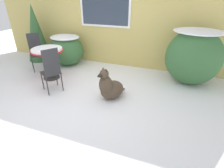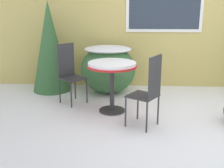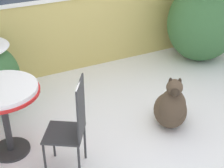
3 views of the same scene
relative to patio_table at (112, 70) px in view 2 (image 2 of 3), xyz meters
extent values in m
plane|color=white|center=(1.23, -0.64, -0.68)|extent=(16.00, 16.00, 0.00)
cube|color=tan|center=(1.23, 1.56, 0.80)|extent=(8.00, 0.06, 2.97)
ellipsoid|color=#386638|center=(-0.13, 1.00, -0.22)|extent=(1.05, 0.91, 0.92)
ellipsoid|color=white|center=(-0.13, 1.00, 0.18)|extent=(0.89, 0.77, 0.12)
cone|color=#386638|center=(-1.27, 1.11, 0.20)|extent=(0.74, 0.74, 1.75)
cylinder|color=#2D2D30|center=(0.00, 0.00, -0.67)|extent=(0.42, 0.42, 0.03)
cylinder|color=#2D2D30|center=(0.00, 0.00, -0.30)|extent=(0.07, 0.07, 0.71)
cylinder|color=red|center=(0.00, 0.00, 0.07)|extent=(0.78, 0.78, 0.03)
cylinder|color=white|center=(0.00, 0.00, 0.11)|extent=(0.75, 0.75, 0.05)
cube|color=#2D2D30|center=(-0.70, 0.37, -0.23)|extent=(0.53, 0.53, 0.02)
cube|color=#2D2D30|center=(-0.83, 0.49, 0.06)|extent=(0.24, 0.26, 0.58)
cylinder|color=#2D2D30|center=(-0.69, 0.13, -0.46)|extent=(0.02, 0.02, 0.44)
cylinder|color=#2D2D30|center=(-0.46, 0.38, -0.46)|extent=(0.02, 0.02, 0.44)
cylinder|color=#2D2D30|center=(-0.94, 0.36, -0.46)|extent=(0.02, 0.02, 0.44)
cylinder|color=#2D2D30|center=(-0.71, 0.61, -0.46)|extent=(0.02, 0.02, 0.44)
cube|color=#2D2D30|center=(0.45, -0.54, -0.23)|extent=(0.51, 0.51, 0.02)
cube|color=#2D2D30|center=(0.60, -0.63, 0.06)|extent=(0.20, 0.30, 0.58)
cylinder|color=#2D2D30|center=(0.40, -0.30, -0.46)|extent=(0.02, 0.02, 0.44)
cylinder|color=#2D2D30|center=(0.22, -0.59, -0.46)|extent=(0.02, 0.02, 0.44)
cylinder|color=#2D2D30|center=(0.69, -0.49, -0.46)|extent=(0.02, 0.02, 0.44)
cylinder|color=#2D2D30|center=(0.50, -0.77, -0.46)|extent=(0.02, 0.02, 0.44)
camera|label=1|loc=(2.97, -3.43, 1.37)|focal=28.00mm
camera|label=2|loc=(0.22, -4.27, 0.99)|focal=45.00mm
camera|label=3|loc=(-0.35, -3.13, 1.83)|focal=55.00mm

